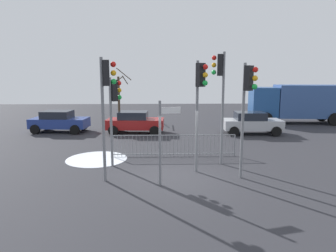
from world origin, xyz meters
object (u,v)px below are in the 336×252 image
Objects in this scene: direction_sign_post at (162,138)px; car_silver_near at (251,123)px; traffic_light_mid_left at (220,83)px; car_blue_trailing at (59,121)px; traffic_light_foreground_right at (114,102)px; traffic_light_mid_right at (106,92)px; car_red_mid at (135,122)px; bare_tree_left at (119,95)px; traffic_light_rear_right at (200,92)px; traffic_light_foreground_left at (247,95)px; delivery_truck at (296,102)px.

direction_sign_post is 0.79× the size of car_silver_near.
traffic_light_mid_left reaches higher than car_silver_near.
car_blue_trailing is (-9.48, 7.94, -2.79)m from traffic_light_mid_left.
direction_sign_post is 11.20m from car_silver_near.
traffic_light_mid_right is (0.03, -1.97, 0.52)m from traffic_light_foreground_right.
traffic_light_mid_left is 1.25× the size of car_red_mid.
car_red_mid and car_blue_trailing have the same top height.
bare_tree_left is at bearing 69.09° from car_blue_trailing.
car_blue_trailing is at bearing 177.38° from car_red_mid.
traffic_light_mid_right is 1.49× the size of direction_sign_post.
car_red_mid is at bearing 85.83° from direction_sign_post.
traffic_light_foreground_right reaches higher than car_red_mid.
car_blue_trailing is (-13.05, 1.10, 0.00)m from car_silver_near.
traffic_light_mid_left reaches higher than traffic_light_rear_right.
traffic_light_foreground_left is 0.60× the size of delivery_truck.
traffic_light_foreground_right reaches higher than direction_sign_post.
traffic_light_mid_right is at bearing -130.12° from car_silver_near.
traffic_light_foreground_left is at bearing 116.81° from traffic_light_rear_right.
traffic_light_mid_right is 1.15× the size of car_blue_trailing.
traffic_light_foreground_left is 14.34m from car_blue_trailing.
traffic_light_foreground_right is 9.63m from car_blue_trailing.
bare_tree_left is (-1.71, 16.87, -1.19)m from traffic_light_mid_right.
traffic_light_rear_right reaches higher than car_blue_trailing.
traffic_light_foreground_left is at bearing 37.11° from traffic_light_foreground_right.
traffic_light_mid_right is 0.62× the size of delivery_truck.
bare_tree_left is at bearing 87.98° from direction_sign_post.
traffic_light_foreground_left is at bearing 81.69° from traffic_light_mid_right.
car_blue_trailing is (-10.10, 9.90, -2.41)m from traffic_light_foreground_left.
traffic_light_foreground_left is 1.11× the size of car_blue_trailing.
delivery_truck is at bearing -165.36° from traffic_light_foreground_left.
traffic_light_mid_left is 1.09× the size of traffic_light_rear_right.
delivery_truck is at bearing 20.74° from car_red_mid.
traffic_light_rear_right is 0.99× the size of bare_tree_left.
traffic_light_mid_left is (4.51, 0.06, 0.77)m from traffic_light_foreground_right.
traffic_light_rear_right is at bearing -117.68° from car_silver_near.
car_red_mid is at bearing 23.07° from delivery_truck.
bare_tree_left is at bearing 176.72° from traffic_light_mid_right.
car_red_mid is at bearing 169.38° from traffic_light_mid_right.
traffic_light_mid_right is 1.16× the size of car_red_mid.
delivery_truck reaches higher than car_silver_near.
traffic_light_foreground_right reaches higher than car_blue_trailing.
traffic_light_foreground_right is at bearing -83.57° from bare_tree_left.
car_red_mid is 13.44m from delivery_truck.
traffic_light_rear_right is (-1.63, 0.79, 0.08)m from traffic_light_foreground_left.
direction_sign_post is at bearing 145.08° from traffic_light_mid_left.
car_silver_near is 7.82m from car_red_mid.
traffic_light_foreground_left is 9.59m from car_silver_near.
traffic_light_foreground_left reaches higher than car_blue_trailing.
car_red_mid is at bearing -1.56° from car_blue_trailing.
car_red_mid is 0.54× the size of delivery_truck.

